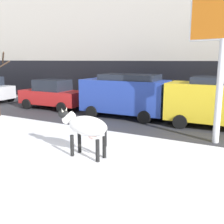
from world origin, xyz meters
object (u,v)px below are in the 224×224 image
at_px(car_red_sedan, 53,94).
at_px(car_yellow_van, 220,101).
at_px(cow_holstein, 87,126).
at_px(pedestrian_near_billboard, 89,91).
at_px(car_blue_van, 125,94).

relative_size(car_red_sedan, car_yellow_van, 0.91).
xyz_separation_m(cow_holstein, car_red_sedan, (-6.70, 6.01, -0.09)).
relative_size(car_red_sedan, pedestrian_near_billboard, 2.46).
bearing_deg(cow_holstein, car_yellow_van, 61.65).
height_order(car_red_sedan, car_yellow_van, car_yellow_van).
bearing_deg(car_red_sedan, pedestrian_near_billboard, 74.91).
distance_m(car_red_sedan, pedestrian_near_billboard, 3.04).
bearing_deg(car_yellow_van, pedestrian_near_billboard, 161.59).
bearing_deg(car_blue_van, car_red_sedan, 179.19).
bearing_deg(pedestrian_near_billboard, car_yellow_van, -18.41).
relative_size(car_blue_van, car_yellow_van, 1.00).
bearing_deg(car_yellow_van, car_blue_van, 179.78).
relative_size(car_blue_van, pedestrian_near_billboard, 2.69).
height_order(cow_holstein, car_yellow_van, car_yellow_van).
xyz_separation_m(cow_holstein, car_yellow_van, (3.20, 5.92, 0.24)).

